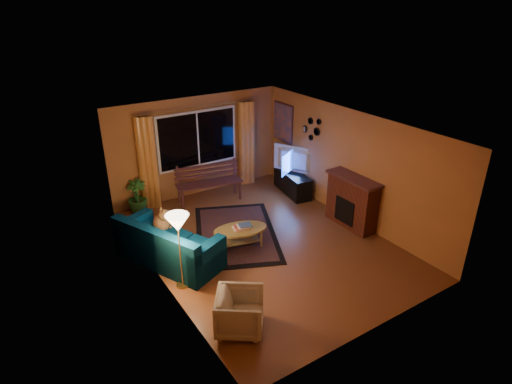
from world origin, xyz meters
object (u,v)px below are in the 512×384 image
sofa (169,242)px  tv_console (292,183)px  bench (210,192)px  floor_lamp (180,252)px  armchair (240,310)px  coffee_table (241,237)px

sofa → tv_console: 4.08m
bench → sofa: bearing=-123.6°
floor_lamp → tv_console: size_ratio=1.07×
armchair → floor_lamp: bearing=47.3°
armchair → tv_console: 5.13m
armchair → coffee_table: 2.41m
sofa → bench: bearing=22.3°
sofa → tv_console: (3.88, 1.23, -0.15)m
armchair → tv_console: bearing=-10.3°
sofa → coffee_table: 1.47m
coffee_table → tv_console: size_ratio=0.84×
armchair → tv_console: (3.70, 3.56, -0.08)m
bench → armchair: bearing=-101.1°
sofa → floor_lamp: size_ratio=1.49×
sofa → tv_console: bearing=-6.2°
tv_console → sofa: bearing=-152.6°
coffee_table → tv_console: 2.88m
bench → tv_console: (2.02, -0.70, 0.03)m
sofa → armchair: (0.18, -2.33, -0.06)m
bench → floor_lamp: 3.45m
bench → floor_lamp: bearing=-115.0°
sofa → armchair: 2.34m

